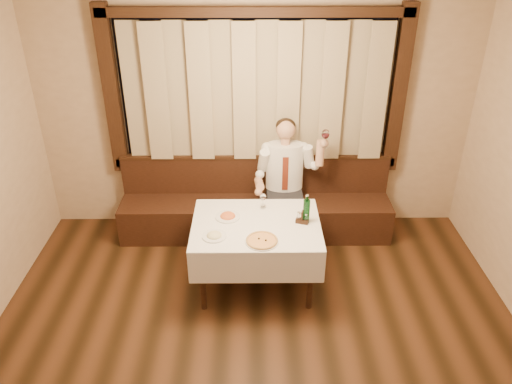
{
  "coord_description": "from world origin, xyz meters",
  "views": [
    {
      "loc": [
        -0.03,
        -2.45,
        3.42
      ],
      "look_at": [
        0.0,
        1.9,
        1.0
      ],
      "focal_mm": 35.0,
      "sensor_mm": 36.0,
      "label": 1
    }
  ],
  "objects_px": {
    "cruet_caddy": "(302,219)",
    "green_bottle": "(306,211)",
    "pasta_red": "(228,215)",
    "pizza": "(262,241)",
    "dining_table": "(256,232)",
    "banquette": "(255,209)",
    "pasta_cream": "(214,234)",
    "seated_man": "(286,173)"
  },
  "relations": [
    {
      "from": "cruet_caddy",
      "to": "green_bottle",
      "type": "bearing_deg",
      "value": 36.78
    },
    {
      "from": "green_bottle",
      "to": "cruet_caddy",
      "type": "distance_m",
      "value": 0.09
    },
    {
      "from": "pasta_red",
      "to": "pizza",
      "type": "bearing_deg",
      "value": -52.09
    },
    {
      "from": "dining_table",
      "to": "green_bottle",
      "type": "distance_m",
      "value": 0.55
    },
    {
      "from": "banquette",
      "to": "pasta_cream",
      "type": "distance_m",
      "value": 1.4
    },
    {
      "from": "pasta_red",
      "to": "seated_man",
      "type": "height_order",
      "value": "seated_man"
    },
    {
      "from": "pizza",
      "to": "pasta_cream",
      "type": "xyz_separation_m",
      "value": [
        -0.45,
        0.09,
        0.02
      ]
    },
    {
      "from": "banquette",
      "to": "pasta_red",
      "type": "relative_size",
      "value": 12.81
    },
    {
      "from": "green_bottle",
      "to": "cruet_caddy",
      "type": "bearing_deg",
      "value": -160.74
    },
    {
      "from": "seated_man",
      "to": "pasta_red",
      "type": "bearing_deg",
      "value": -127.49
    },
    {
      "from": "banquette",
      "to": "pizza",
      "type": "distance_m",
      "value": 1.42
    },
    {
      "from": "dining_table",
      "to": "pizza",
      "type": "relative_size",
      "value": 4.03
    },
    {
      "from": "pizza",
      "to": "pasta_red",
      "type": "distance_m",
      "value": 0.55
    },
    {
      "from": "banquette",
      "to": "dining_table",
      "type": "distance_m",
      "value": 1.08
    },
    {
      "from": "pasta_red",
      "to": "green_bottle",
      "type": "height_order",
      "value": "green_bottle"
    },
    {
      "from": "pasta_cream",
      "to": "banquette",
      "type": "bearing_deg",
      "value": 72.37
    },
    {
      "from": "dining_table",
      "to": "pasta_red",
      "type": "xyz_separation_m",
      "value": [
        -0.29,
        0.11,
        0.14
      ]
    },
    {
      "from": "banquette",
      "to": "pasta_red",
      "type": "bearing_deg",
      "value": -107.4
    },
    {
      "from": "pasta_cream",
      "to": "green_bottle",
      "type": "relative_size",
      "value": 0.76
    },
    {
      "from": "banquette",
      "to": "seated_man",
      "type": "height_order",
      "value": "seated_man"
    },
    {
      "from": "dining_table",
      "to": "cruet_caddy",
      "type": "distance_m",
      "value": 0.48
    },
    {
      "from": "pasta_red",
      "to": "cruet_caddy",
      "type": "height_order",
      "value": "cruet_caddy"
    },
    {
      "from": "cruet_caddy",
      "to": "seated_man",
      "type": "xyz_separation_m",
      "value": [
        -0.11,
        0.92,
        0.04
      ]
    },
    {
      "from": "dining_table",
      "to": "seated_man",
      "type": "distance_m",
      "value": 1.01
    },
    {
      "from": "cruet_caddy",
      "to": "dining_table",
      "type": "bearing_deg",
      "value": -161.43
    },
    {
      "from": "pasta_cream",
      "to": "cruet_caddy",
      "type": "bearing_deg",
      "value": 15.66
    },
    {
      "from": "pasta_red",
      "to": "seated_man",
      "type": "distance_m",
      "value": 1.03
    },
    {
      "from": "pasta_cream",
      "to": "green_bottle",
      "type": "bearing_deg",
      "value": 15.82
    },
    {
      "from": "banquette",
      "to": "seated_man",
      "type": "distance_m",
      "value": 0.64
    },
    {
      "from": "banquette",
      "to": "pizza",
      "type": "relative_size",
      "value": 10.14
    },
    {
      "from": "seated_man",
      "to": "cruet_caddy",
      "type": "bearing_deg",
      "value": -83.19
    },
    {
      "from": "dining_table",
      "to": "pasta_red",
      "type": "height_order",
      "value": "pasta_red"
    },
    {
      "from": "banquette",
      "to": "dining_table",
      "type": "bearing_deg",
      "value": -90.0
    },
    {
      "from": "green_bottle",
      "to": "dining_table",
      "type": "bearing_deg",
      "value": -177.47
    },
    {
      "from": "cruet_caddy",
      "to": "pasta_cream",
      "type": "bearing_deg",
      "value": -146.82
    },
    {
      "from": "dining_table",
      "to": "pasta_cream",
      "type": "height_order",
      "value": "pasta_cream"
    },
    {
      "from": "green_bottle",
      "to": "pasta_cream",
      "type": "bearing_deg",
      "value": -164.18
    },
    {
      "from": "dining_table",
      "to": "pasta_cream",
      "type": "bearing_deg",
      "value": -149.93
    },
    {
      "from": "banquette",
      "to": "dining_table",
      "type": "xyz_separation_m",
      "value": [
        0.0,
        -1.02,
        0.34
      ]
    },
    {
      "from": "banquette",
      "to": "seated_man",
      "type": "bearing_deg",
      "value": -14.73
    },
    {
      "from": "green_bottle",
      "to": "pasta_red",
      "type": "bearing_deg",
      "value": 173.31
    },
    {
      "from": "pasta_red",
      "to": "pasta_cream",
      "type": "xyz_separation_m",
      "value": [
        -0.11,
        -0.34,
        -0.0
      ]
    }
  ]
}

